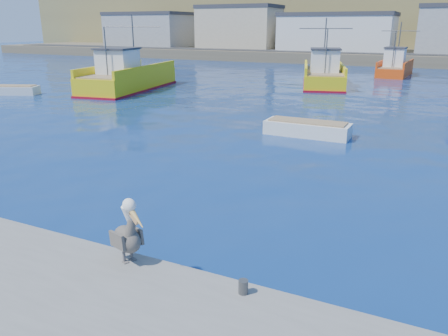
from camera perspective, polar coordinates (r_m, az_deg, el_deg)
name	(u,v)px	position (r m, az deg, el deg)	size (l,w,h in m)	color
ground	(196,223)	(13.28, -3.68, -7.18)	(260.00, 260.00, 0.00)	navy
dock_bollards	(145,260)	(10.16, -10.28, -11.80)	(36.20, 0.20, 0.30)	#4C4C4C
far_shore	(418,11)	(119.84, 24.03, 18.25)	(200.00, 81.00, 24.00)	brown
trawler_yellow_a	(128,78)	(41.77, -12.47, 11.42)	(5.86, 12.69, 6.63)	yellow
trawler_yellow_b	(323,75)	(44.91, 12.83, 11.74)	(6.48, 11.41, 6.45)	yellow
boat_orange	(395,67)	(56.20, 21.41, 12.18)	(4.27, 8.30, 6.06)	#E3420D
skiff_left	(12,91)	(42.30, -25.93, 9.05)	(4.63, 3.08, 0.95)	silver
skiff_mid	(307,130)	(24.02, 10.81, 4.92)	(4.54, 1.64, 0.98)	silver
pelican	(128,234)	(10.18, -12.46, -8.46)	(1.27, 0.84, 1.61)	#595451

